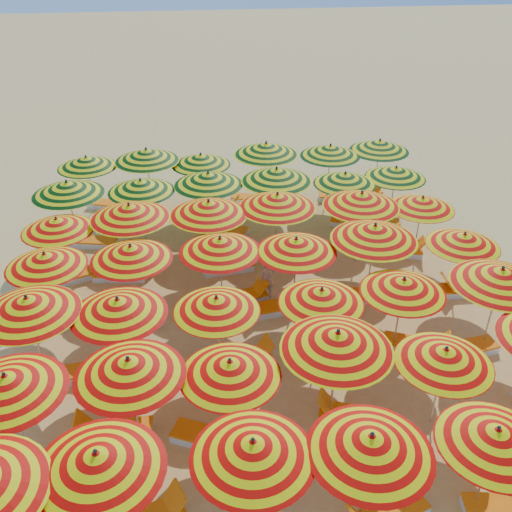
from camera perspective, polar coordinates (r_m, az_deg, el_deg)
name	(u,v)px	position (r m, az deg, el deg)	size (l,w,h in m)	color
ground	(258,309)	(17.51, 0.20, -5.32)	(120.00, 120.00, 0.00)	#E2BC64
umbrella_1	(97,461)	(10.91, -15.60, -19.18)	(3.16, 3.16, 2.56)	silver
umbrella_2	(253,449)	(10.81, -0.32, -18.75)	(2.96, 2.96, 2.48)	silver
umbrella_3	(371,444)	(11.03, 11.42, -17.94)	(2.48, 2.48, 2.52)	silver
umbrella_4	(496,437)	(11.99, 22.89, -16.31)	(2.78, 2.78, 2.36)	silver
umbrella_6	(6,384)	(12.86, -23.69, -11.61)	(3.20, 3.20, 2.56)	silver
umbrella_7	(129,367)	(12.49, -12.59, -10.80)	(3.04, 3.04, 2.54)	silver
umbrella_8	(230,368)	(12.41, -2.62, -11.16)	(2.53, 2.53, 2.37)	silver
umbrella_9	(337,341)	(12.76, 8.14, -8.39)	(2.61, 2.61, 2.70)	silver
umbrella_10	(445,356)	(13.41, 18.37, -9.48)	(2.83, 2.83, 2.33)	silver
umbrella_12	(28,305)	(14.80, -21.86, -4.61)	(3.27, 3.27, 2.64)	silver
umbrella_13	(118,306)	(14.26, -13.62, -4.93)	(3.08, 3.08, 2.54)	silver
umbrella_14	(217,304)	(14.26, -3.96, -4.83)	(2.76, 2.76, 2.34)	silver
umbrella_15	(321,296)	(14.58, 6.56, -4.00)	(2.26, 2.26, 2.36)	silver
umbrella_16	(403,286)	(15.30, 14.52, -2.89)	(2.45, 2.45, 2.39)	silver
umbrella_17	(501,277)	(16.00, 23.29, -1.90)	(2.95, 2.95, 2.69)	silver
umbrella_18	(45,260)	(16.89, -20.32, -0.39)	(2.53, 2.53, 2.41)	silver
umbrella_19	(131,252)	(16.45, -12.40, 0.35)	(3.10, 3.10, 2.48)	silver
umbrella_20	(220,245)	(16.37, -3.61, 1.11)	(3.10, 3.10, 2.54)	silver
umbrella_21	(296,245)	(16.37, 4.03, 1.07)	(2.51, 2.51, 2.53)	silver
umbrella_22	(375,232)	(17.00, 11.78, 2.33)	(3.37, 3.37, 2.72)	silver
umbrella_23	(464,240)	(18.05, 20.06, 1.54)	(2.67, 2.67, 2.33)	silver
umbrella_24	(57,225)	(18.74, -19.28, 2.99)	(2.72, 2.72, 2.38)	silver
umbrella_25	(129,212)	(18.36, -12.54, 4.36)	(2.67, 2.67, 2.67)	silver
umbrella_26	(209,208)	(18.21, -4.75, 4.82)	(2.74, 2.74, 2.67)	silver
umbrella_27	(277,201)	(18.58, 2.15, 5.55)	(2.94, 2.94, 2.69)	silver
umbrella_28	(361,199)	(18.98, 10.50, 5.59)	(3.32, 3.32, 2.69)	silver
umbrella_29	(422,203)	(19.94, 16.29, 5.12)	(2.65, 2.65, 2.33)	silver
umbrella_30	(67,188)	(20.62, -18.34, 6.46)	(2.65, 2.65, 2.63)	silver
umbrella_31	(141,186)	(20.46, -11.45, 6.89)	(2.63, 2.63, 2.48)	silver
umbrella_32	(208,179)	(20.39, -4.80, 7.70)	(3.12, 3.12, 2.62)	silver
umbrella_33	(276,175)	(20.46, 2.06, 8.11)	(3.04, 3.04, 2.71)	silver
umbrella_34	(345,179)	(21.03, 8.89, 7.66)	(2.31, 2.31, 2.41)	silver
umbrella_35	(396,173)	(21.94, 13.80, 8.11)	(2.99, 2.99, 2.40)	silver
umbrella_36	(87,162)	(23.18, -16.58, 8.99)	(2.55, 2.55, 2.41)	silver
umbrella_37	(147,155)	(22.70, -10.89, 9.89)	(3.11, 3.11, 2.66)	silver
umbrella_38	(201,160)	(22.48, -5.54, 9.57)	(2.95, 2.95, 2.45)	silver
umbrella_39	(266,149)	(22.79, 1.02, 10.67)	(2.86, 2.86, 2.72)	silver
umbrella_40	(330,151)	(23.22, 7.44, 10.41)	(2.72, 2.72, 2.55)	silver
umbrella_41	(379,146)	(24.04, 12.25, 10.74)	(3.14, 3.14, 2.56)	silver
lounger_3	(509,508)	(13.55, 23.95, -22.06)	(1.79, 0.81, 0.69)	white
lounger_4	(114,431)	(14.17, -14.04, -16.62)	(1.74, 0.61, 0.69)	white
lounger_5	(210,438)	(13.68, -4.58, -17.71)	(1.82, 1.26, 0.69)	white
lounger_6	(353,416)	(14.28, 9.64, -15.47)	(1.83, 1.07, 0.69)	white
lounger_8	(64,375)	(15.86, -18.64, -11.25)	(1.81, 0.88, 0.69)	white
lounger_9	(148,369)	(15.51, -10.79, -11.02)	(1.78, 0.75, 0.69)	white
lounger_10	(242,361)	(15.48, -1.46, -10.43)	(1.81, 0.91, 0.69)	white
lounger_11	(339,354)	(15.84, 8.34, -9.67)	(1.78, 0.74, 0.69)	white
lounger_12	(416,346)	(16.54, 15.75, -8.62)	(1.82, 1.25, 0.69)	white
lounger_13	(466,350)	(16.83, 20.25, -8.77)	(1.81, 0.92, 0.69)	white
lounger_14	(36,321)	(17.97, -21.12, -6.10)	(1.77, 0.71, 0.69)	white
lounger_15	(241,298)	(17.72, -1.51, -4.22)	(1.82, 1.02, 0.69)	white
lounger_16	(275,308)	(17.31, 1.91, -5.19)	(1.80, 0.82, 0.69)	white
lounger_17	(350,295)	(18.10, 9.42, -3.83)	(1.81, 0.93, 0.69)	white
lounger_18	(466,289)	(19.29, 20.28, -3.15)	(1.75, 0.64, 0.69)	white
lounger_19	(87,273)	(19.71, -16.55, -1.62)	(1.83, 1.16, 0.69)	white
lounger_20	(121,274)	(19.32, -13.32, -1.81)	(1.79, 0.77, 0.69)	white
lounger_21	(227,267)	(19.22, -2.95, -1.10)	(1.80, 0.82, 0.69)	white
lounger_22	(291,258)	(19.71, 3.47, -0.22)	(1.76, 0.67, 0.69)	white
lounger_23	(399,250)	(20.74, 14.10, 0.54)	(1.82, 1.03, 0.69)	white
lounger_24	(92,242)	(21.49, -16.08, 1.39)	(1.81, 0.91, 0.69)	white
lounger_25	(224,229)	(21.49, -3.22, 2.68)	(1.82, 1.25, 0.69)	white
lounger_26	(352,222)	(22.25, 9.57, 3.33)	(1.82, 1.25, 0.69)	white
lounger_27	(376,222)	(22.43, 11.88, 3.31)	(1.82, 0.97, 0.69)	white
lounger_28	(110,205)	(24.07, -14.42, 5.00)	(1.83, 1.13, 0.69)	white
lounger_29	(139,206)	(23.64, -11.57, 4.88)	(1.76, 0.68, 0.69)	white
lounger_30	(218,207)	(23.14, -3.80, 4.88)	(1.82, 1.20, 0.69)	white
lounger_31	(253,199)	(23.78, -0.30, 5.71)	(1.83, 1.10, 0.69)	white
lounger_32	(340,197)	(24.26, 8.43, 5.91)	(1.80, 0.84, 0.69)	white
lounger_33	(363,195)	(24.60, 10.66, 6.06)	(1.82, 0.98, 0.69)	white
beachgoer_a	(267,278)	(17.69, 1.12, -2.24)	(0.49, 0.32, 1.34)	tan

